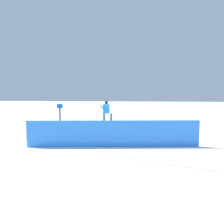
# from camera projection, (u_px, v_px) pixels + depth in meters

# --- Properties ---
(ground_plane) EXTENTS (120.00, 120.00, 0.00)m
(ground_plane) POSITION_uv_depth(u_px,v_px,m) (120.00, 132.00, 12.74)
(ground_plane) COLOR white
(grind_box) EXTENTS (7.07, 1.62, 0.62)m
(grind_box) POSITION_uv_depth(u_px,v_px,m) (120.00, 128.00, 12.71)
(grind_box) COLOR white
(grind_box) RESTS_ON ground_plane
(snowboarder) EXTENTS (1.54, 0.42, 1.46)m
(snowboarder) POSITION_uv_depth(u_px,v_px,m) (107.00, 111.00, 12.61)
(snowboarder) COLOR silver
(snowboarder) RESTS_ON grind_box
(safety_fence) EXTENTS (8.06, 1.28, 1.27)m
(safety_fence) POSITION_uv_depth(u_px,v_px,m) (113.00, 134.00, 9.09)
(safety_fence) COLOR #3181EC
(safety_fence) RESTS_ON ground_plane
(trail_marker) EXTENTS (0.40, 0.10, 1.85)m
(trail_marker) POSITION_uv_depth(u_px,v_px,m) (60.00, 116.00, 13.18)
(trail_marker) COLOR #262628
(trail_marker) RESTS_ON ground_plane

